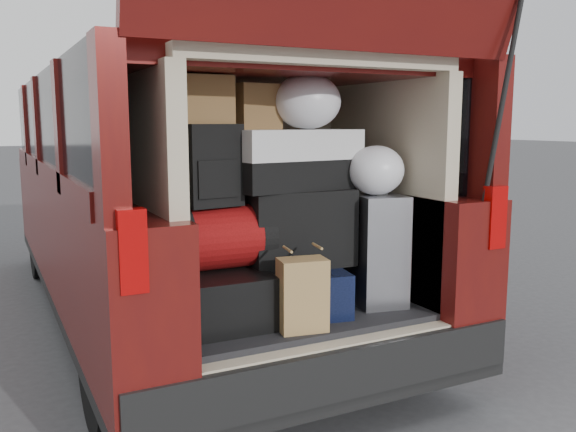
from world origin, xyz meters
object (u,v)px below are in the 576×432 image
red_duffel (221,237)px  backpack (211,165)px  navy_hardshell (297,288)px  black_soft_case (296,227)px  twotone_duffel (292,159)px  kraft_bag (302,295)px  silver_roller (374,248)px  black_hardshell (212,294)px

red_duffel → backpack: bearing=-157.8°
navy_hardshell → red_duffel: (-0.38, 0.04, 0.28)m
black_soft_case → twotone_duffel: twotone_duffel is taller
kraft_bag → backpack: size_ratio=0.88×
navy_hardshell → red_duffel: red_duffel is taller
kraft_bag → backpack: backpack is taller
black_soft_case → backpack: (-0.45, -0.03, 0.32)m
navy_hardshell → silver_roller: silver_roller is taller
black_hardshell → silver_roller: 0.87m
backpack → twotone_duffel: (0.44, 0.06, 0.01)m
black_hardshell → backpack: (-0.00, -0.03, 0.60)m
navy_hardshell → backpack: backpack is taller
black_soft_case → red_duffel: bearing=-176.9°
navy_hardshell → kraft_bag: (-0.12, -0.28, 0.05)m
black_hardshell → navy_hardshell: bearing=-5.3°
red_duffel → twotone_duffel: bearing=6.5°
red_duffel → black_soft_case: black_soft_case is taller
black_hardshell → backpack: backpack is taller
navy_hardshell → twotone_duffel: size_ratio=0.77×
silver_roller → red_duffel: size_ratio=1.22×
black_hardshell → kraft_bag: bearing=-45.8°
navy_hardshell → black_hardshell: bearing=-176.2°
black_hardshell → red_duffel: red_duffel is taller
red_duffel → black_hardshell: bearing=172.0°
kraft_bag → red_duffel: red_duffel is taller
black_soft_case → kraft_bag: bearing=-110.9°
navy_hardshell → backpack: bearing=-172.7°
kraft_bag → twotone_duffel: (0.13, 0.36, 0.58)m
navy_hardshell → twotone_duffel: twotone_duffel is taller
kraft_bag → red_duffel: 0.47m
backpack → twotone_duffel: bearing=-0.8°
red_duffel → twotone_duffel: 0.52m
black_hardshell → silver_roller: silver_roller is taller
navy_hardshell → black_soft_case: bearing=79.4°
kraft_bag → twotone_duffel: 0.69m
black_soft_case → backpack: 0.55m
navy_hardshell → kraft_bag: kraft_bag is taller
navy_hardshell → black_soft_case: (0.02, 0.05, 0.30)m
black_hardshell → navy_hardshell: size_ratio=1.23×
black_hardshell → black_soft_case: (0.45, -0.00, 0.28)m
navy_hardshell → twotone_duffel: (0.01, 0.08, 0.63)m
black_hardshell → silver_roller: (0.85, -0.10, 0.16)m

